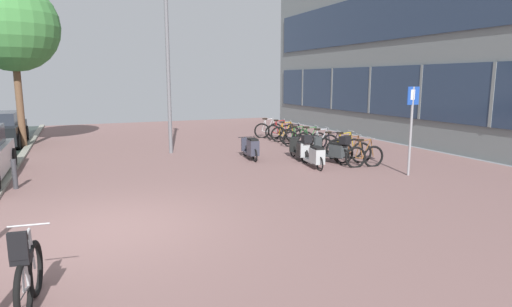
# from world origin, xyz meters

# --- Properties ---
(ground) EXTENTS (21.00, 40.00, 0.13)m
(ground) POSITION_xyz_m (1.43, 0.00, -0.02)
(ground) COLOR #212D28
(bicycle_foreground) EXTENTS (0.72, 1.36, 1.10)m
(bicycle_foreground) POSITION_xyz_m (-1.22, -2.52, 0.39)
(bicycle_foreground) COLOR black
(bicycle_foreground) RESTS_ON ground
(bicycle_rack_00) EXTENTS (1.31, 0.48, 0.97)m
(bicycle_rack_00) POSITION_xyz_m (7.72, 2.80, 0.34)
(bicycle_rack_00) COLOR black
(bicycle_rack_00) RESTS_ON ground
(bicycle_rack_01) EXTENTS (1.31, 0.52, 0.99)m
(bicycle_rack_01) POSITION_xyz_m (7.77, 3.53, 0.35)
(bicycle_rack_01) COLOR black
(bicycle_rack_01) RESTS_ON ground
(bicycle_rack_02) EXTENTS (1.39, 0.48, 1.01)m
(bicycle_rack_02) POSITION_xyz_m (7.98, 4.26, 0.35)
(bicycle_rack_02) COLOR black
(bicycle_rack_02) RESTS_ON ground
(bicycle_rack_03) EXTENTS (1.24, 0.54, 0.94)m
(bicycle_rack_03) POSITION_xyz_m (7.97, 4.99, 0.33)
(bicycle_rack_03) COLOR black
(bicycle_rack_03) RESTS_ON ground
(bicycle_rack_04) EXTENTS (1.32, 0.48, 0.98)m
(bicycle_rack_04) POSITION_xyz_m (7.95, 5.73, 0.34)
(bicycle_rack_04) COLOR black
(bicycle_rack_04) RESTS_ON ground
(bicycle_rack_05) EXTENTS (1.32, 0.50, 0.98)m
(bicycle_rack_05) POSITION_xyz_m (7.90, 6.46, 0.34)
(bicycle_rack_05) COLOR black
(bicycle_rack_05) RESTS_ON ground
(bicycle_rack_06) EXTENTS (1.20, 0.61, 0.93)m
(bicycle_rack_06) POSITION_xyz_m (7.75, 7.19, 0.33)
(bicycle_rack_06) COLOR black
(bicycle_rack_06) RESTS_ON ground
(bicycle_rack_07) EXTENTS (1.18, 0.60, 0.94)m
(bicycle_rack_07) POSITION_xyz_m (7.95, 7.92, 0.33)
(bicycle_rack_07) COLOR black
(bicycle_rack_07) RESTS_ON ground
(bicycle_rack_08) EXTENTS (1.26, 0.61, 0.97)m
(bicycle_rack_08) POSITION_xyz_m (7.93, 8.66, 0.34)
(bicycle_rack_08) COLOR black
(bicycle_rack_08) RESTS_ON ground
(bicycle_rack_09) EXTENTS (1.23, 0.66, 0.99)m
(bicycle_rack_09) POSITION_xyz_m (7.98, 9.39, 0.35)
(bicycle_rack_09) COLOR black
(bicycle_rack_09) RESTS_ON ground
(bicycle_rack_10) EXTENTS (1.30, 0.56, 1.00)m
(bicycle_rack_10) POSITION_xyz_m (7.75, 10.12, 0.35)
(bicycle_rack_10) COLOR black
(bicycle_rack_10) RESTS_ON ground
(scooter_near) EXTENTS (0.56, 1.66, 0.94)m
(scooter_near) POSITION_xyz_m (6.41, 4.48, 0.42)
(scooter_near) COLOR black
(scooter_near) RESTS_ON ground
(scooter_mid) EXTENTS (0.52, 1.65, 0.78)m
(scooter_mid) POSITION_xyz_m (4.92, 5.33, 0.40)
(scooter_mid) COLOR black
(scooter_mid) RESTS_ON ground
(scooter_far) EXTENTS (0.60, 1.79, 0.72)m
(scooter_far) POSITION_xyz_m (6.21, 3.32, 0.37)
(scooter_far) COLOR black
(scooter_far) RESTS_ON ground
(scooter_extra) EXTENTS (0.74, 1.75, 0.96)m
(scooter_extra) POSITION_xyz_m (7.17, 3.72, 0.44)
(scooter_extra) COLOR black
(scooter_extra) RESTS_ON ground
(parking_sign) EXTENTS (0.40, 0.07, 2.52)m
(parking_sign) POSITION_xyz_m (8.16, 1.34, 1.56)
(parking_sign) COLOR gray
(parking_sign) RESTS_ON ground
(lamp_post) EXTENTS (0.20, 0.52, 6.37)m
(lamp_post) POSITION_xyz_m (2.65, 7.71, 3.51)
(lamp_post) COLOR slate
(lamp_post) RESTS_ON ground
(street_tree) EXTENTS (3.44, 3.44, 6.44)m
(street_tree) POSITION_xyz_m (-2.56, 11.30, 4.71)
(street_tree) COLOR brown
(street_tree) RESTS_ON ground
(bollard_far) EXTENTS (0.12, 0.12, 0.76)m
(bollard_far) POSITION_xyz_m (-2.05, 3.97, 0.38)
(bollard_far) COLOR #38383D
(bollard_far) RESTS_ON ground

